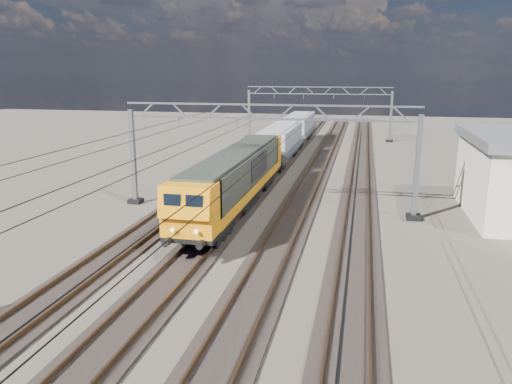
% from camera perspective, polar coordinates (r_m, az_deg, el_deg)
% --- Properties ---
extents(ground, '(160.00, 160.00, 0.00)m').
position_cam_1_polar(ground, '(29.86, -0.27, -4.19)').
color(ground, '#29241F').
rests_on(ground, ground).
extents(track_outer_west, '(2.60, 140.00, 0.30)m').
position_cam_1_polar(track_outer_west, '(31.63, -10.96, -3.28)').
color(track_outer_west, black).
rests_on(track_outer_west, ground).
extents(track_loco, '(2.60, 140.00, 0.30)m').
position_cam_1_polar(track_loco, '(30.31, -3.97, -3.81)').
color(track_loco, black).
rests_on(track_loco, ground).
extents(track_inner_east, '(2.60, 140.00, 0.30)m').
position_cam_1_polar(track_inner_east, '(29.49, 3.54, -4.30)').
color(track_inner_east, black).
rests_on(track_inner_east, ground).
extents(track_outer_east, '(2.60, 140.00, 0.30)m').
position_cam_1_polar(track_outer_east, '(29.20, 11.35, -4.74)').
color(track_outer_east, black).
rests_on(track_outer_east, ground).
extents(catenary_gantry_mid, '(19.90, 0.90, 7.11)m').
position_cam_1_polar(catenary_gantry_mid, '(32.76, 1.24, 4.44)').
color(catenary_gantry_mid, gray).
rests_on(catenary_gantry_mid, ground).
extents(catenary_gantry_far, '(19.90, 0.90, 7.11)m').
position_cam_1_polar(catenary_gantry_far, '(68.22, 7.10, 9.18)').
color(catenary_gantry_far, gray).
rests_on(catenary_gantry_far, ground).
extents(overhead_wires, '(12.03, 140.00, 0.53)m').
position_cam_1_polar(overhead_wires, '(36.43, 2.47, 8.30)').
color(overhead_wires, black).
rests_on(overhead_wires, ground).
extents(locomotive, '(2.76, 21.10, 3.62)m').
position_cam_1_polar(locomotive, '(33.34, -2.20, 1.84)').
color(locomotive, black).
rests_on(locomotive, ground).
extents(hopper_wagon_lead, '(3.38, 13.00, 3.25)m').
position_cam_1_polar(hopper_wagon_lead, '(50.44, 2.82, 5.78)').
color(hopper_wagon_lead, black).
rests_on(hopper_wagon_lead, ground).
extents(hopper_wagon_mid, '(3.38, 13.00, 3.25)m').
position_cam_1_polar(hopper_wagon_mid, '(64.39, 4.92, 7.47)').
color(hopper_wagon_mid, black).
rests_on(hopper_wagon_mid, ground).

